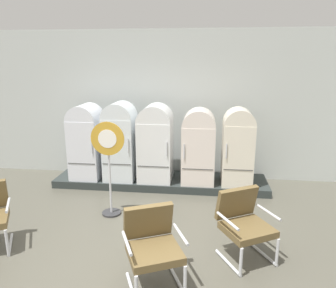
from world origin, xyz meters
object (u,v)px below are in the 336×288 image
at_px(armchair_right, 244,221).
at_px(sign_stand, 109,166).
at_px(refrigerator_1, 120,139).
at_px(refrigerator_3, 199,144).
at_px(refrigerator_2, 156,141).
at_px(refrigerator_0, 86,139).
at_px(armchair_center, 152,243).
at_px(refrigerator_4, 238,145).

height_order(armchair_right, sign_stand, sign_stand).
xyz_separation_m(refrigerator_1, sign_stand, (0.16, -1.31, -0.13)).
bearing_deg(refrigerator_3, refrigerator_2, 178.42).
distance_m(refrigerator_2, sign_stand, 1.45).
bearing_deg(sign_stand, refrigerator_1, 96.99).
bearing_deg(refrigerator_1, refrigerator_3, 0.04).
xyz_separation_m(refrigerator_0, armchair_center, (1.85, -2.93, -0.45)).
height_order(refrigerator_1, armchair_right, refrigerator_1).
height_order(refrigerator_0, sign_stand, refrigerator_0).
bearing_deg(sign_stand, refrigerator_2, 67.25).
bearing_deg(armchair_center, refrigerator_2, 98.14).
xyz_separation_m(refrigerator_0, armchair_right, (2.94, -2.28, -0.45)).
bearing_deg(refrigerator_0, refrigerator_3, -0.61).
bearing_deg(refrigerator_0, sign_stand, -56.74).
relative_size(refrigerator_0, armchair_center, 1.66).
xyz_separation_m(armchair_right, sign_stand, (-2.07, 0.95, 0.35)).
bearing_deg(armchair_right, refrigerator_3, 106.20).
xyz_separation_m(refrigerator_2, refrigerator_4, (1.61, -0.04, -0.02)).
height_order(refrigerator_2, armchair_right, refrigerator_2).
bearing_deg(refrigerator_3, refrigerator_1, -179.96).
xyz_separation_m(refrigerator_4, armchair_center, (-1.19, -2.88, -0.44)).
relative_size(armchair_center, sign_stand, 0.57).
bearing_deg(refrigerator_0, armchair_right, -37.79).
xyz_separation_m(refrigerator_2, refrigerator_3, (0.86, -0.02, -0.04)).
height_order(refrigerator_1, refrigerator_2, refrigerator_1).
bearing_deg(armchair_right, refrigerator_4, 87.49).
relative_size(refrigerator_0, refrigerator_4, 1.01).
bearing_deg(refrigerator_4, refrigerator_3, 178.38).
distance_m(refrigerator_4, sign_stand, 2.52).
xyz_separation_m(refrigerator_2, sign_stand, (-0.56, -1.33, -0.11)).
height_order(refrigerator_2, refrigerator_3, refrigerator_2).
height_order(refrigerator_0, armchair_right, refrigerator_0).
distance_m(refrigerator_1, armchair_center, 3.15).
height_order(refrigerator_0, refrigerator_3, refrigerator_0).
relative_size(refrigerator_3, sign_stand, 0.92).
relative_size(refrigerator_3, refrigerator_4, 0.98).
distance_m(refrigerator_3, sign_stand, 1.93).
height_order(refrigerator_1, refrigerator_3, refrigerator_1).
distance_m(refrigerator_3, armchair_right, 2.39).
height_order(refrigerator_0, armchair_center, refrigerator_0).
relative_size(refrigerator_1, refrigerator_2, 1.02).
distance_m(refrigerator_1, refrigerator_3, 1.57).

